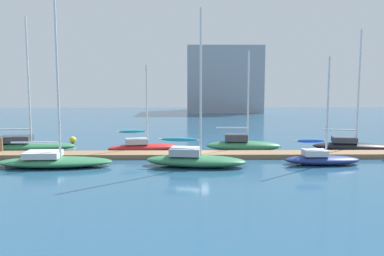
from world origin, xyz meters
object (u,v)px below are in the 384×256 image
object	(u,v)px
sailboat_1	(53,160)
harbor_building_distant	(223,80)
sailboat_0	(25,145)
sailboat_2	(143,146)
sailboat_6	(351,145)
sailboat_5	(321,158)
mooring_buoy_yellow	(73,140)
sailboat_3	(194,158)
sailboat_4	(243,144)

from	to	relation	value
sailboat_1	harbor_building_distant	distance (m)	54.36
sailboat_0	sailboat_2	xyz separation A→B (m)	(9.66, -0.28, -0.05)
sailboat_2	sailboat_6	world-z (taller)	sailboat_6
sailboat_5	mooring_buoy_yellow	distance (m)	22.33
mooring_buoy_yellow	harbor_building_distant	world-z (taller)	harbor_building_distant
sailboat_0	sailboat_1	xyz separation A→B (m)	(4.29, -5.93, -0.06)
sailboat_0	sailboat_5	size ratio (longest dim) A/B	1.47
sailboat_3	sailboat_4	distance (m)	7.25
sailboat_1	sailboat_4	world-z (taller)	sailboat_1
mooring_buoy_yellow	sailboat_2	bearing A→B (deg)	-34.28
sailboat_3	mooring_buoy_yellow	xyz separation A→B (m)	(-11.18, 10.55, -0.25)
sailboat_2	mooring_buoy_yellow	world-z (taller)	sailboat_2
sailboat_1	sailboat_5	bearing A→B (deg)	-0.83
sailboat_6	harbor_building_distant	bearing A→B (deg)	108.81
sailboat_5	sailboat_6	bearing A→B (deg)	50.97
sailboat_0	harbor_building_distant	xyz separation A→B (m)	(20.45, 45.65, 5.65)
sailboat_3	mooring_buoy_yellow	world-z (taller)	sailboat_3
harbor_building_distant	mooring_buoy_yellow	bearing A→B (deg)	-113.48
sailboat_2	sailboat_4	size ratio (longest dim) A/B	0.86
mooring_buoy_yellow	sailboat_6	bearing A→B (deg)	-10.68
sailboat_3	sailboat_5	xyz separation A→B (m)	(8.80, 0.56, -0.08)
sailboat_6	harbor_building_distant	size ratio (longest dim) A/B	0.70
sailboat_3	sailboat_2	bearing A→B (deg)	133.77
sailboat_1	sailboat_3	bearing A→B (deg)	-2.80
sailboat_2	sailboat_3	bearing A→B (deg)	-67.00
sailboat_6	sailboat_3	bearing A→B (deg)	-144.87
sailboat_0	sailboat_5	xyz separation A→B (m)	(22.56, -5.45, -0.07)
sailboat_3	sailboat_6	world-z (taller)	sailboat_3
sailboat_2	sailboat_5	world-z (taller)	sailboat_5
sailboat_3	sailboat_6	xyz separation A→B (m)	(13.15, 5.96, -0.05)
sailboat_2	sailboat_0	bearing A→B (deg)	165.72
sailboat_6	harbor_building_distant	xyz separation A→B (m)	(-6.47, 45.70, 5.69)
sailboat_0	sailboat_4	distance (m)	17.91
sailboat_0	harbor_building_distant	size ratio (longest dim) A/B	0.77
harbor_building_distant	sailboat_6	bearing A→B (deg)	-81.94
sailboat_3	harbor_building_distant	bearing A→B (deg)	90.78
sailboat_6	mooring_buoy_yellow	size ratio (longest dim) A/B	16.08
sailboat_0	mooring_buoy_yellow	distance (m)	5.23
sailboat_4	harbor_building_distant	distance (m)	46.12
sailboat_1	harbor_building_distant	bearing A→B (deg)	70.26
sailboat_0	mooring_buoy_yellow	size ratio (longest dim) A/B	17.66
sailboat_2	sailboat_3	distance (m)	7.05
sailboat_0	sailboat_6	size ratio (longest dim) A/B	1.10
sailboat_6	harbor_building_distant	distance (m)	46.50
mooring_buoy_yellow	sailboat_5	bearing A→B (deg)	-26.57
sailboat_1	sailboat_4	size ratio (longest dim) A/B	1.48
sailboat_6	harbor_building_distant	world-z (taller)	harbor_building_distant
sailboat_0	sailboat_4	xyz separation A→B (m)	(17.91, -0.05, 0.02)
sailboat_2	sailboat_3	xyz separation A→B (m)	(4.10, -5.73, 0.06)
sailboat_1	sailboat_2	size ratio (longest dim) A/B	1.71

